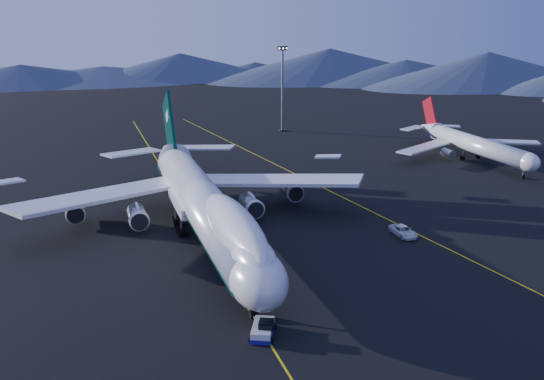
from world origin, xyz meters
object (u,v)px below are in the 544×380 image
object	(u,v)px
pushback_tug	(263,330)
service_van	(403,231)
second_jet	(473,144)
floodlight_mast	(282,89)
boeing_747	(204,203)

from	to	relation	value
pushback_tug	service_van	world-z (taller)	pushback_tug
second_jet	floodlight_mast	size ratio (longest dim) A/B	1.83
boeing_747	service_van	xyz separation A→B (m)	(30.00, -8.36, -5.03)
service_van	floodlight_mast	world-z (taller)	floodlight_mast
second_jet	service_van	world-z (taller)	second_jet
second_jet	service_van	size ratio (longest dim) A/B	7.91
pushback_tug	boeing_747	bearing A→B (deg)	114.27
service_van	floodlight_mast	bearing A→B (deg)	82.69
boeing_747	second_jet	size ratio (longest dim) A/B	1.62
pushback_tug	second_jet	world-z (taller)	second_jet
boeing_747	pushback_tug	distance (m)	31.09
boeing_747	second_jet	distance (m)	78.21
pushback_tug	service_van	xyz separation A→B (m)	(30.20, 22.30, 0.17)
boeing_747	floodlight_mast	bearing A→B (deg)	63.28
pushback_tug	second_jet	size ratio (longest dim) A/B	0.11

